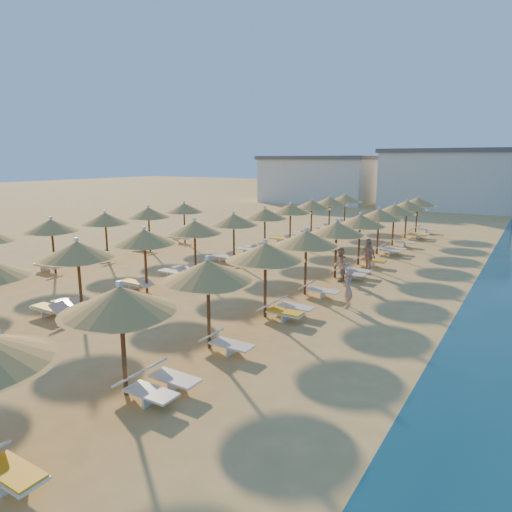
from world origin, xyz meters
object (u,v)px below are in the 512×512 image
Objects in this scene: beachgoer_a at (348,288)px; beachgoer_b at (340,265)px; parasol_row_east at (322,234)px; beachgoer_c at (368,256)px; parasol_row_west at (215,224)px.

beachgoer_b is at bearing -165.96° from beachgoer_a.
parasol_row_east is 4.11m from beachgoer_c.
parasol_row_east reaches higher than beachgoer_c.
parasol_row_east is 25.08× the size of beachgoer_b.
parasol_row_west reaches higher than beachgoer_a.
beachgoer_c reaches higher than beachgoer_a.
beachgoer_c reaches higher than beachgoer_b.
parasol_row_west is 22.23× the size of beachgoer_c.
beachgoer_b is at bearing 71.33° from parasol_row_east.
parasol_row_east is 6.38m from parasol_row_west.
beachgoer_a is at bearing -16.24° from parasol_row_west.
beachgoer_b is at bearing -71.10° from beachgoer_c.
parasol_row_west reaches higher than beachgoer_c.
parasol_row_west is at bearing -119.18° from beachgoer_c.
beachgoer_a is at bearing 9.42° from beachgoer_b.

